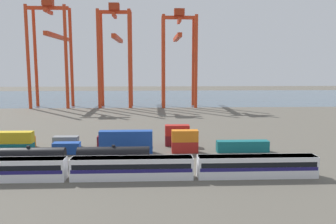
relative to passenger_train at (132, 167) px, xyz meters
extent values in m
plane|color=#5B564C|center=(-11.86, 58.65, -2.14)|extent=(420.00, 420.00, 0.00)
cube|color=#475B6B|center=(-11.86, 157.86, -2.14)|extent=(400.00, 110.00, 0.01)
cube|color=silver|center=(-22.38, 0.00, -0.19)|extent=(21.48, 3.10, 3.90)
cube|color=navy|center=(-22.38, 0.00, -0.29)|extent=(21.05, 3.14, 0.64)
cube|color=black|center=(-22.38, 0.00, 0.49)|extent=(20.62, 3.13, 0.90)
cube|color=slate|center=(-22.38, 0.00, 1.58)|extent=(21.26, 2.85, 0.36)
cube|color=silver|center=(0.00, 0.00, -0.19)|extent=(21.48, 3.10, 3.90)
cube|color=navy|center=(0.00, 0.00, -0.29)|extent=(21.05, 3.14, 0.64)
cube|color=black|center=(0.00, 0.00, 0.49)|extent=(20.62, 3.13, 0.90)
cube|color=slate|center=(0.00, 0.00, 1.58)|extent=(21.26, 2.85, 0.36)
cube|color=silver|center=(22.38, 0.00, -0.19)|extent=(21.48, 3.10, 3.90)
cube|color=navy|center=(22.38, 0.00, -0.29)|extent=(21.05, 3.14, 0.64)
cube|color=black|center=(22.38, 0.00, 0.49)|extent=(20.62, 3.13, 0.90)
cube|color=slate|center=(22.38, 0.00, 1.58)|extent=(21.26, 2.85, 0.36)
cube|color=#232326|center=(-20.74, 7.68, -1.59)|extent=(14.19, 2.50, 1.10)
cylinder|color=black|center=(-20.74, 7.68, 0.40)|extent=(14.19, 2.90, 2.90)
cylinder|color=black|center=(-20.74, 7.68, 2.03)|extent=(0.70, 0.70, 0.36)
cube|color=#232326|center=(-4.12, 7.68, -1.59)|extent=(14.19, 2.50, 1.10)
cylinder|color=black|center=(-4.12, 7.68, 0.40)|extent=(14.19, 2.90, 2.90)
cylinder|color=black|center=(-4.12, 7.68, 2.03)|extent=(0.70, 0.70, 0.36)
cube|color=#146066|center=(-29.47, 18.24, -0.84)|extent=(12.10, 2.44, 2.60)
cube|color=gold|center=(-29.47, 18.24, 1.76)|extent=(12.10, 2.44, 2.60)
cube|color=#1C4299|center=(-15.96, 18.24, -0.84)|extent=(6.04, 2.44, 2.60)
cube|color=#1C4299|center=(-2.45, 18.24, -0.84)|extent=(12.10, 2.44, 2.60)
cube|color=#1C4299|center=(-2.45, 18.24, 1.76)|extent=(12.10, 2.44, 2.60)
cube|color=#AD211C|center=(11.06, 18.24, -0.84)|extent=(6.04, 2.44, 2.60)
cube|color=orange|center=(11.06, 18.24, 1.76)|extent=(6.04, 2.44, 2.60)
cube|color=#146066|center=(24.56, 18.24, -0.84)|extent=(12.10, 2.44, 2.60)
cube|color=orange|center=(-31.60, 25.15, -0.84)|extent=(12.10, 2.44, 2.60)
cube|color=slate|center=(-17.81, 25.15, -0.84)|extent=(6.04, 2.44, 2.60)
cube|color=maroon|center=(-4.01, 25.15, -0.84)|extent=(12.10, 2.44, 2.60)
cube|color=maroon|center=(9.78, 25.15, -0.84)|extent=(6.04, 2.44, 2.60)
cube|color=#AD211C|center=(9.78, 25.15, 1.76)|extent=(6.04, 2.44, 2.60)
cylinder|color=red|center=(-52.98, 102.11, 21.40)|extent=(1.50, 1.50, 47.09)
cylinder|color=red|center=(-35.80, 102.11, 21.40)|extent=(1.50, 1.50, 47.09)
cylinder|color=red|center=(-52.98, 112.31, 21.40)|extent=(1.50, 1.50, 47.09)
cylinder|color=red|center=(-35.80, 112.31, 21.40)|extent=(1.50, 1.50, 47.09)
cube|color=red|center=(-44.39, 107.21, 44.14)|extent=(18.78, 1.20, 1.60)
cube|color=red|center=(-44.39, 107.21, 42.54)|extent=(1.20, 11.80, 1.60)
cube|color=red|center=(-44.39, 121.61, 32.27)|extent=(2.00, 41.14, 2.00)
cube|color=#9F2C14|center=(-44.39, 107.21, 46.54)|extent=(4.80, 4.00, 3.20)
cylinder|color=red|center=(-21.05, 102.38, 20.57)|extent=(1.50, 1.50, 45.43)
cylinder|color=red|center=(-6.84, 102.38, 20.57)|extent=(1.50, 1.50, 45.43)
cylinder|color=red|center=(-21.05, 112.04, 20.57)|extent=(1.50, 1.50, 45.43)
cylinder|color=red|center=(-6.84, 112.04, 20.57)|extent=(1.50, 1.50, 45.43)
cube|color=red|center=(-13.95, 107.21, 42.49)|extent=(15.81, 1.20, 1.60)
cube|color=red|center=(-13.95, 107.21, 40.89)|extent=(1.20, 11.26, 1.60)
cube|color=red|center=(-13.95, 121.00, 31.27)|extent=(2.00, 39.41, 2.00)
cube|color=#9F2C14|center=(-13.95, 107.21, 44.89)|extent=(4.80, 4.00, 3.20)
cylinder|color=red|center=(8.93, 101.91, 19.42)|extent=(1.50, 1.50, 43.12)
cylinder|color=red|center=(24.07, 101.91, 19.42)|extent=(1.50, 1.50, 43.12)
cylinder|color=red|center=(8.93, 112.51, 19.42)|extent=(1.50, 1.50, 43.12)
cylinder|color=red|center=(24.07, 112.51, 19.42)|extent=(1.50, 1.50, 43.12)
cube|color=red|center=(16.50, 107.21, 40.17)|extent=(16.73, 1.20, 1.60)
cube|color=red|center=(16.50, 107.21, 38.57)|extent=(1.20, 12.21, 1.60)
cube|color=red|center=(16.50, 119.51, 31.88)|extent=(2.00, 35.13, 2.00)
cube|color=#9F2C14|center=(16.50, 107.21, 42.57)|extent=(4.80, 4.00, 3.20)
camera|label=1|loc=(3.66, -59.19, 17.89)|focal=36.78mm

